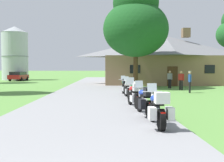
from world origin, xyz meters
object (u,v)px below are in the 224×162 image
metal_silo_distant (15,53)px  motorcycle_blue_second_in_row (146,101)px  motorcycle_blue_nearest_to_camera (158,110)px  motorcycle_red_third_in_row (134,95)px  motorcycle_green_fourth_in_row (135,91)px  parked_red_suv_far_left (19,76)px  tree_by_lodge_front (136,21)px  bystander_red_shirt_beside_signpost (181,79)px  bystander_gray_shirt_near_lodge (170,79)px  motorcycle_green_fifth_in_row (128,89)px  motorcycle_green_farthest_in_row (125,87)px  bystander_blue_shirt_by_tree (190,81)px

metal_silo_distant → motorcycle_blue_second_in_row: bearing=-65.6°
motorcycle_blue_nearest_to_camera → motorcycle_red_third_in_row: (-0.24, 4.58, 0.01)m
motorcycle_blue_second_in_row → motorcycle_green_fourth_in_row: 4.56m
motorcycle_red_third_in_row → parked_red_suv_far_left: bearing=107.9°
motorcycle_green_fourth_in_row → tree_by_lodge_front: 12.82m
motorcycle_blue_second_in_row → motorcycle_red_third_in_row: (-0.19, 2.39, 0.01)m
motorcycle_red_third_in_row → parked_red_suv_far_left: parked_red_suv_far_left is taller
metal_silo_distant → parked_red_suv_far_left: bearing=-64.7°
motorcycle_blue_nearest_to_camera → parked_red_suv_far_left: (-14.96, 35.25, 0.17)m
parked_red_suv_far_left → bystander_red_shirt_beside_signpost: bearing=-42.2°
bystander_gray_shirt_near_lodge → metal_silo_distant: metal_silo_distant is taller
motorcycle_blue_second_in_row → motorcycle_green_fifth_in_row: 6.63m
motorcycle_green_fourth_in_row → bystander_gray_shirt_near_lodge: bearing=60.4°
bystander_red_shirt_beside_signpost → tree_by_lodge_front: tree_by_lodge_front is taller
motorcycle_green_farthest_in_row → bystander_red_shirt_beside_signpost: (5.27, 4.86, 0.31)m
bystander_gray_shirt_near_lodge → bystander_red_shirt_beside_signpost: (0.47, -2.23, 0.00)m
motorcycle_blue_nearest_to_camera → motorcycle_green_fifth_in_row: (-0.19, 8.81, 0.01)m
motorcycle_green_fifth_in_row → parked_red_suv_far_left: parked_red_suv_far_left is taller
motorcycle_green_fourth_in_row → metal_silo_distant: (-16.50, 31.69, 3.81)m
motorcycle_blue_second_in_row → metal_silo_distant: bearing=106.9°
bystander_blue_shirt_by_tree → metal_silo_distant: 33.51m
tree_by_lodge_front → metal_silo_distant: size_ratio=1.17×
bystander_gray_shirt_near_lodge → bystander_red_shirt_beside_signpost: 2.28m
motorcycle_green_fifth_in_row → tree_by_lodge_front: size_ratio=0.20×
bystander_red_shirt_beside_signpost → bystander_blue_shirt_by_tree: size_ratio=0.99×
motorcycle_blue_nearest_to_camera → bystander_gray_shirt_near_lodge: size_ratio=1.25×
bystander_gray_shirt_near_lodge → bystander_blue_shirt_by_tree: 5.11m
motorcycle_red_third_in_row → tree_by_lodge_front: size_ratio=0.20×
motorcycle_green_fourth_in_row → tree_by_lodge_front: tree_by_lodge_front is taller
parked_red_suv_far_left → motorcycle_green_fourth_in_row: bearing=-60.1°
bystander_gray_shirt_near_lodge → bystander_red_shirt_beside_signpost: same height
motorcycle_green_fourth_in_row → bystander_gray_shirt_near_lodge: 12.09m
bystander_red_shirt_beside_signpost → tree_by_lodge_front: (-3.71, 2.43, 5.40)m
motorcycle_green_fourth_in_row → motorcycle_green_farthest_in_row: bearing=86.2°
bystander_blue_shirt_by_tree → motorcycle_blue_second_in_row: bearing=-4.0°
motorcycle_green_fifth_in_row → bystander_blue_shirt_by_tree: 6.52m
motorcycle_blue_second_in_row → tree_by_lodge_front: 17.02m
motorcycle_green_fifth_in_row → motorcycle_blue_nearest_to_camera: bearing=-90.7°
bystander_red_shirt_beside_signpost → bystander_blue_shirt_by_tree: 2.87m
bystander_red_shirt_beside_signpost → parked_red_suv_far_left: 27.94m
motorcycle_green_farthest_in_row → motorcycle_blue_nearest_to_camera: bearing=-91.5°
motorcycle_green_fourth_in_row → motorcycle_red_third_in_row: bearing=-104.7°
motorcycle_blue_nearest_to_camera → metal_silo_distant: 41.99m
motorcycle_blue_nearest_to_camera → metal_silo_distant: size_ratio=0.24×
motorcycle_green_farthest_in_row → bystander_red_shirt_beside_signpost: bystander_red_shirt_beside_signpost is taller
motorcycle_red_third_in_row → motorcycle_green_fifth_in_row: size_ratio=1.00×
motorcycle_red_third_in_row → parked_red_suv_far_left: 34.02m
motorcycle_blue_second_in_row → bystander_blue_shirt_by_tree: size_ratio=1.23×
motorcycle_blue_nearest_to_camera → motorcycle_red_third_in_row: same height
motorcycle_green_farthest_in_row → metal_silo_distant: 32.21m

